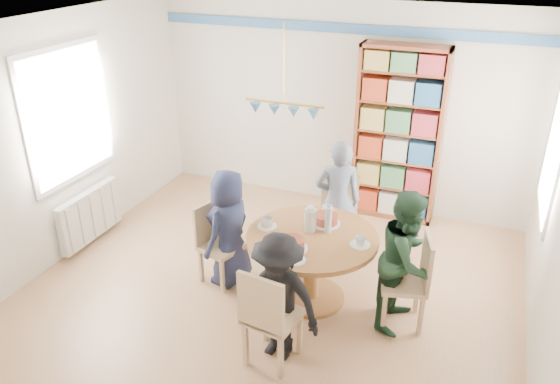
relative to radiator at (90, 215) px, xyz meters
The scene contains 14 objects.
ground 2.46m from the radiator, ahead, with size 5.00×5.00×0.00m, color #A67A57.
room_shell 2.58m from the radiator, 14.73° to the left, with size 5.00×5.00×5.00m.
radiator is the anchor object (origin of this frame).
dining_table 2.85m from the radiator, ahead, with size 1.30×1.30×0.75m.
chair_left 1.79m from the radiator, ahead, with size 0.49×0.49×0.89m.
chair_right 3.84m from the radiator, ahead, with size 0.51×0.51×0.95m.
chair_far 2.97m from the radiator, 17.23° to the left, with size 0.53×0.53×0.96m.
chair_near 3.04m from the radiator, 22.15° to the right, with size 0.48×0.48×0.97m.
person_left 1.96m from the radiator, ahead, with size 0.63×0.41×1.29m, color #1A203A.
person_right 3.78m from the radiator, ahead, with size 0.67×0.52×1.38m, color #193220.
person_far 2.96m from the radiator, 15.06° to the left, with size 0.52×0.34×1.43m, color gray.
person_near 3.01m from the radiator, 19.17° to the right, with size 0.79×0.45×1.22m, color black.
bookshelf 3.90m from the radiator, 32.27° to the left, with size 1.06×0.32×2.24m.
tableware 2.86m from the radiator, ahead, with size 1.16×1.16×0.30m.
Camera 1 is at (1.85, -4.20, 3.45)m, focal length 35.00 mm.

